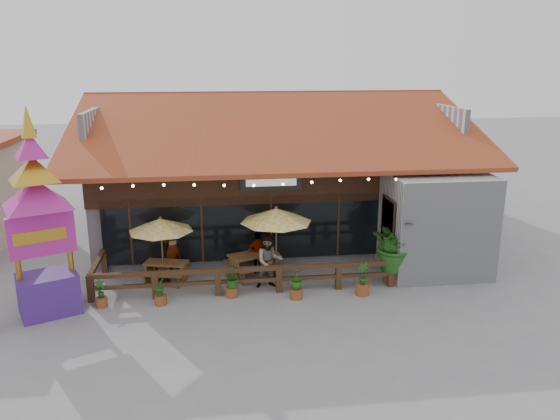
{
  "coord_description": "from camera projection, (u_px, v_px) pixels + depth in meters",
  "views": [
    {
      "loc": [
        -2.56,
        -17.02,
        7.46
      ],
      "look_at": [
        -0.22,
        1.5,
        2.25
      ],
      "focal_mm": 35.0,
      "sensor_mm": 36.0,
      "label": 1
    }
  ],
  "objects": [
    {
      "name": "diner_a",
      "position": [
        173.0,
        247.0,
        19.45
      ],
      "size": [
        0.83,
        0.81,
        1.92
      ],
      "primitive_type": "imported",
      "rotation": [
        0.0,
        0.0,
        3.89
      ],
      "color": "#391F12",
      "rests_on": "ground"
    },
    {
      "name": "umbrella_right",
      "position": [
        276.0,
        216.0,
        18.54
      ],
      "size": [
        2.62,
        2.62,
        2.63
      ],
      "color": "brown",
      "rests_on": "ground"
    },
    {
      "name": "restaurant_building",
      "position": [
        276.0,
        180.0,
        24.34
      ],
      "size": [
        15.5,
        14.73,
        6.09
      ],
      "color": "#B9BABE",
      "rests_on": "ground"
    },
    {
      "name": "thai_sign_tower",
      "position": [
        37.0,
        199.0,
        15.62
      ],
      "size": [
        3.29,
        3.29,
        6.72
      ],
      "color": "#44227D",
      "rests_on": "ground"
    },
    {
      "name": "tropical_plant",
      "position": [
        395.0,
        246.0,
        18.45
      ],
      "size": [
        2.12,
        2.01,
        2.32
      ],
      "color": "brown",
      "rests_on": "ground"
    },
    {
      "name": "planter_b",
      "position": [
        160.0,
        292.0,
        17.01
      ],
      "size": [
        0.42,
        0.44,
        0.92
      ],
      "color": "brown",
      "rests_on": "ground"
    },
    {
      "name": "diner_b",
      "position": [
        269.0,
        261.0,
        18.17
      ],
      "size": [
        0.95,
        0.76,
        1.86
      ],
      "primitive_type": "imported",
      "rotation": [
        0.0,
        0.0,
        0.07
      ],
      "color": "#391F12",
      "rests_on": "ground"
    },
    {
      "name": "picnic_table_right",
      "position": [
        253.0,
        261.0,
        19.26
      ],
      "size": [
        2.1,
        1.97,
        0.81
      ],
      "color": "brown",
      "rests_on": "ground"
    },
    {
      "name": "patio_railing",
      "position": [
        225.0,
        274.0,
        17.89
      ],
      "size": [
        10.0,
        2.6,
        0.92
      ],
      "color": "#4C311B",
      "rests_on": "ground"
    },
    {
      "name": "planter_d",
      "position": [
        296.0,
        284.0,
        17.42
      ],
      "size": [
        0.53,
        0.53,
        1.01
      ],
      "color": "brown",
      "rests_on": "ground"
    },
    {
      "name": "planter_a",
      "position": [
        101.0,
        295.0,
        16.87
      ],
      "size": [
        0.39,
        0.37,
        0.9
      ],
      "color": "brown",
      "rests_on": "ground"
    },
    {
      "name": "planter_c",
      "position": [
        231.0,
        280.0,
        17.54
      ],
      "size": [
        0.78,
        0.8,
        1.0
      ],
      "color": "brown",
      "rests_on": "ground"
    },
    {
      "name": "diner_c",
      "position": [
        258.0,
        253.0,
        19.46
      ],
      "size": [
        0.92,
        0.47,
        1.51
      ],
      "primitive_type": "imported",
      "rotation": [
        0.0,
        0.0,
        3.26
      ],
      "color": "#391F12",
      "rests_on": "ground"
    },
    {
      "name": "umbrella_left",
      "position": [
        161.0,
        225.0,
        18.33
      ],
      "size": [
        2.53,
        2.53,
        2.34
      ],
      "color": "brown",
      "rests_on": "ground"
    },
    {
      "name": "picnic_table_left",
      "position": [
        167.0,
        268.0,
        18.8
      ],
      "size": [
        1.73,
        1.58,
        0.7
      ],
      "color": "brown",
      "rests_on": "ground"
    },
    {
      "name": "ground",
      "position": [
        292.0,
        285.0,
        18.58
      ],
      "size": [
        100.0,
        100.0,
        0.0
      ],
      "primitive_type": "plane",
      "color": "gray",
      "rests_on": "ground"
    },
    {
      "name": "planter_e",
      "position": [
        363.0,
        281.0,
        17.7
      ],
      "size": [
        0.46,
        0.47,
        1.12
      ],
      "color": "brown",
      "rests_on": "ground"
    }
  ]
}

